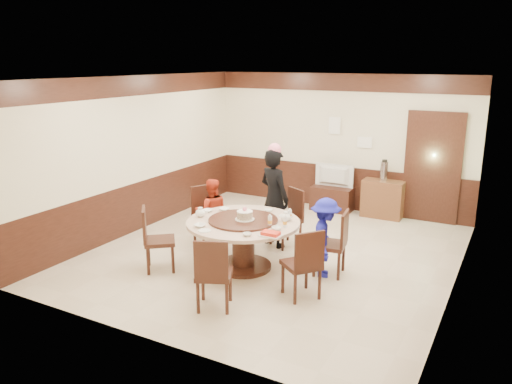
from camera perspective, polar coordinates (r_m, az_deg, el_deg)
The scene contains 32 objects.
room at distance 7.90m, azimuth 2.28°, elevation 0.32°, with size 6.00×6.04×2.84m.
banquet_table at distance 7.48m, azimuth -1.47°, elevation -4.89°, with size 1.69×1.69×0.78m.
chair_0 at distance 7.44m, azimuth 8.54°, elevation -7.07°, with size 0.51×0.50×0.97m.
chair_1 at distance 8.48m, azimuth 3.52°, elevation -4.13°, with size 0.60×0.60×0.97m.
chair_2 at distance 8.66m, azimuth -5.55°, elevation -3.76°, with size 0.61×0.60×0.97m.
chair_3 at distance 7.65m, azimuth -11.07°, elevation -6.55°, with size 0.62×0.62×0.97m.
chair_4 at distance 6.42m, azimuth -4.81°, elevation -10.62°, with size 0.58×0.59×0.97m.
chair_5 at distance 6.71m, azimuth 5.27°, elevation -9.48°, with size 0.62×0.62×0.97m.
person_standing at distance 8.32m, azimuth 2.10°, elevation -0.67°, with size 0.61×0.40×1.67m, color black.
person_red at distance 8.48m, azimuth -5.11°, elevation -2.27°, with size 0.56×0.43×1.14m, color #B12D17.
person_blue at distance 7.28m, azimuth 7.91°, elevation -5.19°, with size 0.75×0.43×1.17m, color #181A9C.
birthday_cake at distance 7.35m, azimuth -1.29°, elevation -2.66°, with size 0.29×0.29×0.20m.
teapot_left at distance 7.63m, azimuth -6.38°, elevation -2.39°, with size 0.17×0.15×0.13m, color white.
teapot_right at distance 7.39m, azimuth 3.41°, elevation -2.89°, with size 0.17×0.15×0.13m, color white.
bowl_0 at distance 7.92m, azimuth -3.63°, elevation -1.99°, with size 0.16×0.16×0.04m, color white.
bowl_1 at distance 6.79m, azimuth -1.01°, elevation -4.87°, with size 0.13×0.13×0.04m, color white.
bowl_2 at distance 7.18m, azimuth -6.41°, elevation -3.84°, with size 0.17×0.17×0.04m, color white.
bowl_3 at distance 7.03m, azimuth 2.34°, elevation -4.17°, with size 0.14×0.14×0.04m, color white.
bowl_4 at distance 7.87m, azimuth -5.51°, elevation -2.13°, with size 0.16×0.16×0.04m, color white.
bowl_5 at distance 7.84m, azimuth 1.45°, elevation -2.12°, with size 0.13×0.13×0.04m, color white.
saucer_near at distance 7.02m, azimuth -5.91°, elevation -4.41°, with size 0.18×0.18×0.01m, color white.
saucer_far at distance 7.63m, azimuth 3.33°, elevation -2.74°, with size 0.18×0.18×0.01m, color white.
shrimp_platter at distance 6.78m, azimuth 1.68°, elevation -4.84°, with size 0.30×0.20×0.06m.
bottle_0 at distance 7.14m, azimuth 1.60°, elevation -3.35°, with size 0.06×0.06×0.16m, color white.
bottle_1 at distance 7.12m, azimuth 3.32°, elevation -3.44°, with size 0.06×0.06×0.16m, color white.
bottle_2 at distance 7.43m, azimuth 3.87°, elevation -2.65°, with size 0.06×0.06×0.16m, color white.
tv_stand at distance 10.56m, azimuth 8.69°, elevation -0.74°, with size 0.85×0.45×0.50m, color #331710.
television at distance 10.44m, azimuth 8.80°, elevation 1.83°, with size 0.82×0.11×0.47m, color gray.
side_cabinet at distance 10.27m, azimuth 14.28°, elevation -0.77°, with size 0.80×0.40×0.75m, color brown.
thermos at distance 10.14m, azimuth 14.42°, elevation 2.32°, with size 0.15×0.15×0.38m, color silver.
notice_left at distance 10.49m, azimuth 8.96°, elevation 7.51°, with size 0.25×0.00×0.35m, color white.
notice_right at distance 10.33m, azimuth 12.30°, elevation 5.56°, with size 0.30×0.00×0.22m, color white.
Camera 1 is at (3.37, -6.85, 3.07)m, focal length 35.00 mm.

